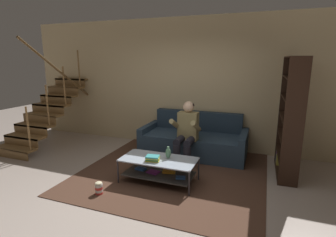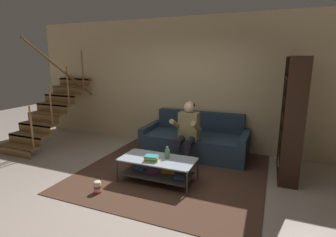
% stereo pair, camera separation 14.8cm
% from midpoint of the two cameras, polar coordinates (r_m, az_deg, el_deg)
% --- Properties ---
extents(ground, '(16.80, 16.80, 0.00)m').
position_cam_midpoint_polar(ground, '(4.15, -3.91, -16.00)').
color(ground, '#B1A195').
extents(back_partition, '(8.40, 0.12, 2.90)m').
position_cam_midpoint_polar(back_partition, '(5.96, 6.52, 7.43)').
color(back_partition, '#CAB485').
rests_on(back_partition, ground).
extents(staircase_run, '(0.96, 2.20, 2.43)m').
position_cam_midpoint_polar(staircase_run, '(6.83, -23.51, 2.18)').
color(staircase_run, olive).
rests_on(staircase_run, ground).
extents(couch, '(2.19, 0.97, 0.87)m').
position_cam_midpoint_polar(couch, '(5.65, 6.69, -4.91)').
color(couch, '#273A4C').
rests_on(couch, ground).
extents(person_seated_center, '(0.50, 0.58, 1.21)m').
position_cam_midpoint_polar(person_seated_center, '(5.02, 5.00, -2.66)').
color(person_seated_center, '#22212B').
rests_on(person_seated_center, ground).
extents(coffee_table, '(1.24, 0.60, 0.40)m').
position_cam_midpoint_polar(coffee_table, '(4.40, -1.24, -10.40)').
color(coffee_table, '#ABBACB').
rests_on(coffee_table, ground).
extents(area_rug, '(3.18, 3.44, 0.01)m').
position_cam_midpoint_polar(area_rug, '(4.99, 2.71, -10.72)').
color(area_rug, '#4E3225').
rests_on(area_rug, ground).
extents(vase, '(0.09, 0.09, 0.20)m').
position_cam_midpoint_polar(vase, '(4.33, 0.82, -7.49)').
color(vase, '#507B58').
rests_on(vase, coffee_table).
extents(book_stack, '(0.25, 0.21, 0.09)m').
position_cam_midpoint_polar(book_stack, '(4.25, -2.60, -8.59)').
color(book_stack, gold).
rests_on(book_stack, coffee_table).
extents(bookshelf, '(0.33, 1.14, 2.04)m').
position_cam_midpoint_polar(bookshelf, '(4.99, 26.54, -0.92)').
color(bookshelf, black).
rests_on(bookshelf, ground).
extents(popcorn_tub, '(0.11, 0.11, 0.20)m').
position_cam_midpoint_polar(popcorn_tub, '(4.23, -14.11, -14.27)').
color(popcorn_tub, red).
rests_on(popcorn_tub, ground).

